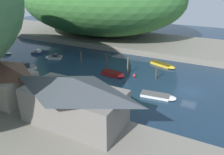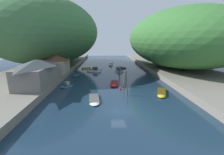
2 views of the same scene
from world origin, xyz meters
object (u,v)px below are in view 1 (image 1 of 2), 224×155
Objects in this scene: person_on_quay at (62,104)px; boathouse_shed at (0,78)px; waterfront_building at (74,100)px; boat_navy_launch at (164,65)px; boat_far_upstream at (22,69)px; boat_open_rowboat at (40,52)px; boat_near_quay at (83,103)px; boat_yellow_tender at (159,96)px; person_by_boathouse at (66,104)px; boat_moored_right at (53,57)px; boat_red_skiff at (5,52)px; boat_small_dinghy at (21,87)px; channel_buoy_near at (134,76)px; boat_white_cruiser at (114,74)px.

boathouse_shed is at bearing 21.52° from person_on_quay.
waterfront_building is 2.09× the size of boat_navy_launch.
boat_far_upstream is 1.32× the size of boat_open_rowboat.
boat_yellow_tender is at bearing 168.76° from boat_near_quay.
waterfront_building is at bearing 172.89° from person_by_boathouse.
boat_moored_right is at bearing -110.76° from boat_yellow_tender.
boat_far_upstream is 1.17× the size of boat_red_skiff.
person_by_boathouse reaches higher than boat_small_dinghy.
boat_near_quay is 12.56m from boat_yellow_tender.
boathouse_shed is 12.83m from boat_near_quay.
boat_small_dinghy is at bearing -39.53° from boat_open_rowboat.
waterfront_building reaches higher than boat_open_rowboat.
boat_yellow_tender is at bearing 32.87° from boat_navy_launch.
boat_far_upstream is 20.26m from boat_near_quay.
waterfront_building is at bearing 179.39° from channel_buoy_near.
boathouse_shed reaches higher than boat_small_dinghy.
boat_open_rowboat is 36.38m from boat_yellow_tender.
boathouse_shed is 24.93m from boat_yellow_tender.
boat_open_rowboat is at bearing -93.96° from boat_white_cruiser.
boat_yellow_tender is (-7.63, -29.13, -0.14)m from boat_moored_right.
boat_far_upstream is at bearing 76.81° from boat_red_skiff.
waterfront_building reaches higher than boathouse_shed.
boat_red_skiff is 9.31m from boat_open_rowboat.
boat_yellow_tender is (-5.15, -43.49, -0.19)m from boat_red_skiff.
boat_near_quay is at bearing 4.41° from boat_navy_launch.
waterfront_building is 36.47m from boat_open_rowboat.
boathouse_shed is 11.37m from person_by_boathouse.
boat_navy_launch is (27.92, -17.56, -4.21)m from boathouse_shed.
boat_navy_launch is 3.75× the size of person_on_quay.
boat_red_skiff is (7.30, 14.26, -0.10)m from boat_far_upstream.
boat_open_rowboat is at bearing -84.17° from boat_near_quay.
boat_near_quay is at bearing -154.73° from boat_moored_right.
person_by_boathouse reaches higher than boat_near_quay.
boat_small_dinghy is (-5.70, -5.95, -0.33)m from boat_far_upstream.
boat_far_upstream is at bearing -11.25° from person_on_quay.
boat_near_quay is 0.53× the size of boat_navy_launch.
boat_small_dinghy is 21.46m from channel_buoy_near.
boathouse_shed reaches higher than channel_buoy_near.
person_by_boathouse is at bearing 7.29° from boat_navy_launch.
boat_open_rowboat reaches higher than boat_navy_launch.
boat_far_upstream is at bearing -46.86° from boat_open_rowboat.
boat_open_rowboat is 2.76× the size of person_by_boathouse.
boat_far_upstream is 1.82× the size of boat_near_quay.
waterfront_building is at bearing 12.92° from boat_navy_launch.
boat_near_quay is 4.93m from person_on_quay.
channel_buoy_near is (19.18, -13.86, -4.18)m from boathouse_shed.
boat_far_upstream is 22.09m from person_by_boathouse.
waterfront_building is at bearing 65.83° from boat_near_quay.
boat_red_skiff is 1.13× the size of boat_open_rowboat.
boat_white_cruiser is (12.59, 0.98, -0.04)m from boat_near_quay.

